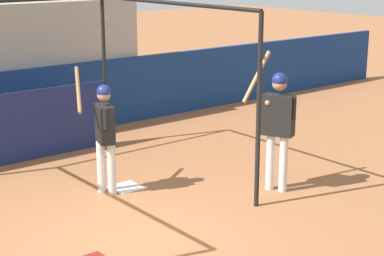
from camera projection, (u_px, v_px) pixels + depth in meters
The scene contains 5 objects.
ground_plane at pixel (127, 244), 8.18m from camera, with size 60.00×60.00×0.00m, color #935B38.
batting_cage at pixel (23, 103), 10.49m from camera, with size 4.07×4.24×2.87m.
home_plate at pixel (126, 187), 10.17m from camera, with size 0.44×0.44×0.02m.
player_batter at pixel (104, 129), 9.70m from camera, with size 0.62×0.94×1.91m.
player_waiting at pixel (278, 119), 9.79m from camera, with size 0.63×0.67×2.15m.
Camera 1 is at (-4.07, -6.37, 3.54)m, focal length 60.00 mm.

